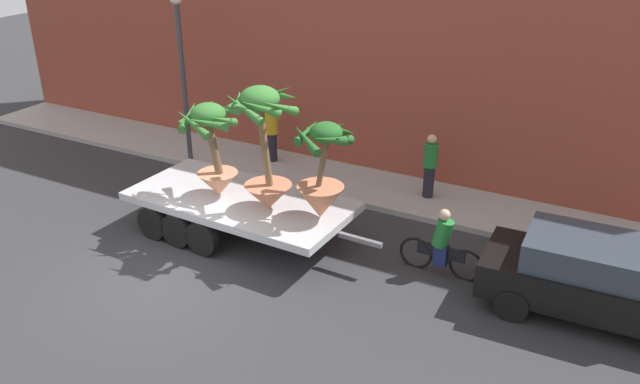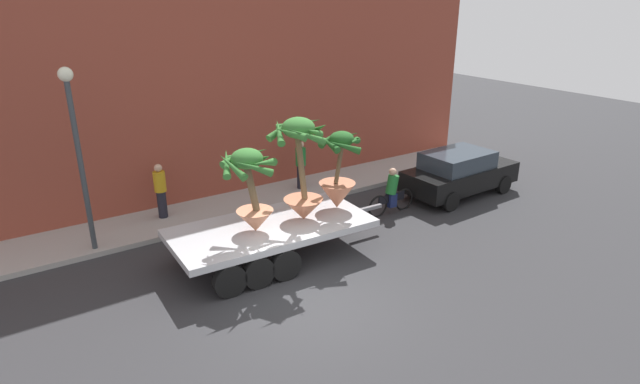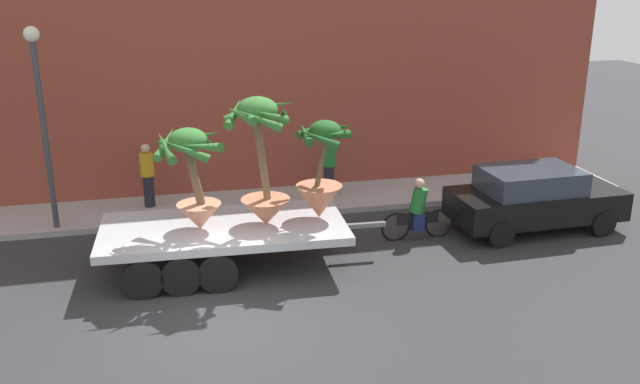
{
  "view_description": "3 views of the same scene",
  "coord_description": "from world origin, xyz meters",
  "views": [
    {
      "loc": [
        8.26,
        -8.47,
        7.35
      ],
      "look_at": [
        2.21,
        2.81,
        1.35
      ],
      "focal_mm": 35.98,
      "sensor_mm": 36.0,
      "label": 1
    },
    {
      "loc": [
        -5.49,
        -8.68,
        6.65
      ],
      "look_at": [
        2.0,
        2.57,
        1.48
      ],
      "focal_mm": 29.44,
      "sensor_mm": 36.0,
      "label": 2
    },
    {
      "loc": [
        -0.68,
        -11.33,
        6.31
      ],
      "look_at": [
        2.45,
        2.32,
        1.58
      ],
      "focal_mm": 38.17,
      "sensor_mm": 36.0,
      "label": 3
    }
  ],
  "objects": [
    {
      "name": "building_facade",
      "position": [
        0.0,
        7.8,
        4.32
      ],
      "size": [
        24.0,
        1.2,
        8.64
      ],
      "primitive_type": "cube",
      "color": "brown",
      "rests_on": "ground"
    },
    {
      "name": "cyclist",
      "position": [
        5.01,
        2.97,
        0.67
      ],
      "size": [
        1.84,
        0.34,
        1.54
      ],
      "color": "black",
      "rests_on": "ground"
    },
    {
      "name": "sidewalk",
      "position": [
        0.0,
        6.1,
        0.07
      ],
      "size": [
        24.0,
        2.2,
        0.15
      ],
      "primitive_type": "cube",
      "color": "#A39E99",
      "rests_on": "ground"
    },
    {
      "name": "parked_car",
      "position": [
        8.0,
        2.9,
        0.83
      ],
      "size": [
        4.27,
        1.96,
        1.58
      ],
      "color": "black",
      "rests_on": "ground"
    },
    {
      "name": "potted_palm_front",
      "position": [
        -0.25,
        2.26,
        2.13
      ],
      "size": [
        1.48,
        1.54,
        2.19
      ],
      "color": "tan",
      "rests_on": "flatbed_trailer"
    },
    {
      "name": "pedestrian_far_left",
      "position": [
        3.59,
        6.17,
        1.04
      ],
      "size": [
        0.36,
        0.36,
        1.71
      ],
      "color": "black",
      "rests_on": "sidewalk"
    },
    {
      "name": "ground_plane",
      "position": [
        0.0,
        0.0,
        0.0
      ],
      "size": [
        60.0,
        60.0,
        0.0
      ],
      "primitive_type": "plane",
      "color": "#2D2D30"
    },
    {
      "name": "potted_palm_rear",
      "position": [
        2.49,
        2.38,
        1.89
      ],
      "size": [
        1.4,
        1.44,
        2.18
      ],
      "color": "#C17251",
      "rests_on": "flatbed_trailer"
    },
    {
      "name": "street_lamp",
      "position": [
        -3.51,
        5.3,
        3.23
      ],
      "size": [
        0.36,
        0.36,
        4.83
      ],
      "color": "#383D42",
      "rests_on": "sidewalk"
    },
    {
      "name": "pedestrian_near_gate",
      "position": [
        -1.29,
        6.35,
        1.04
      ],
      "size": [
        0.36,
        0.36,
        1.71
      ],
      "color": "black",
      "rests_on": "sidewalk"
    },
    {
      "name": "potted_palm_middle",
      "position": [
        1.18,
        2.21,
        2.37
      ],
      "size": [
        1.58,
        1.56,
        2.77
      ],
      "color": "#C17251",
      "rests_on": "flatbed_trailer"
    },
    {
      "name": "flatbed_trailer",
      "position": [
        0.11,
        2.39,
        0.76
      ],
      "size": [
        6.26,
        2.68,
        0.98
      ],
      "color": "#B7BABF",
      "rests_on": "ground"
    }
  ]
}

